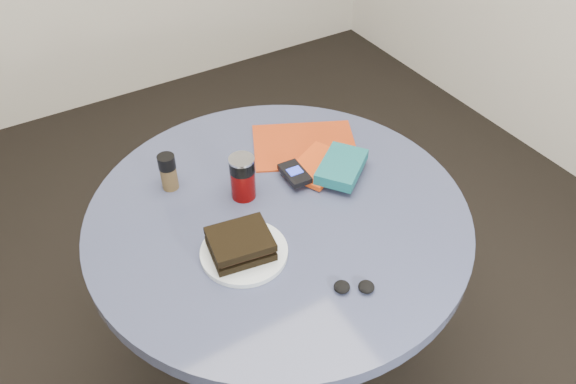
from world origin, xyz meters
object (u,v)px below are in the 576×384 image
plate (244,252)px  soda_can (243,177)px  pepper_grinder (168,172)px  novel (342,167)px  table (279,252)px  red_book (318,165)px  mp3_player (295,173)px  headphones (354,287)px  sandwich (240,244)px  magazine (305,145)px

plate → soda_can: size_ratio=1.68×
soda_can → pepper_grinder: 0.20m
novel → soda_can: bearing=128.4°
table → red_book: (0.18, 0.09, 0.18)m
mp3_player → headphones: 0.40m
sandwich → magazine: (0.36, 0.29, -0.04)m
plate → pepper_grinder: pepper_grinder is taller
soda_can → pepper_grinder: bearing=139.4°
soda_can → headphones: 0.42m
soda_can → novel: size_ratio=0.77×
table → novel: (0.22, 0.03, 0.20)m
pepper_grinder → novel: bearing=-25.6°
novel → pepper_grinder: bearing=117.4°
plate → headphones: bearing=-54.1°
magazine → headphones: bearing=-84.9°
red_book → headphones: (-0.17, -0.40, -0.00)m
novel → headphones: size_ratio=1.66×
magazine → plate: bearing=-115.1°
sandwich → headphones: sandwich is taller
red_book → novel: size_ratio=1.07×
red_book → mp3_player: 0.09m
plate → novel: novel is taller
pepper_grinder → soda_can: bearing=-40.6°
sandwich → pepper_grinder: pepper_grinder is taller
table → mp3_player: 0.23m
headphones → red_book: bearing=67.6°
pepper_grinder → magazine: (0.41, -0.03, -0.05)m
sandwich → red_book: (0.34, 0.18, -0.03)m
sandwich → plate: bearing=-13.7°
sandwich → red_book: size_ratio=0.92×
sandwich → magazine: bearing=38.4°
headphones → sandwich: bearing=126.8°
plate → red_book: (0.33, 0.18, 0.01)m
table → pepper_grinder: 0.38m
soda_can → mp3_player: 0.15m
soda_can → mp3_player: bearing=-8.0°
plate → novel: (0.37, 0.12, 0.03)m
pepper_grinder → red_book: size_ratio=0.61×
table → pepper_grinder: (-0.20, 0.23, 0.22)m
novel → mp3_player: 0.13m
sandwich → headphones: (0.17, -0.23, -0.03)m
pepper_grinder → plate: bearing=-79.8°
pepper_grinder → novel: (0.42, -0.20, -0.02)m
plate → headphones: (0.16, -0.22, 0.00)m
magazine → headphones: (-0.19, -0.51, 0.01)m
soda_can → mp3_player: soda_can is taller
sandwich → red_book: bearing=27.8°
novel → plate: bearing=160.8°
sandwich → mp3_player: 0.30m
table → headphones: (0.01, -0.31, 0.17)m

